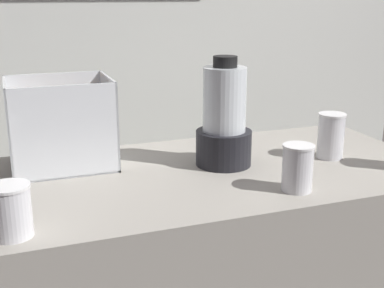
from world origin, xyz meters
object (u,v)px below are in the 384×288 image
carrot_display_bin (62,139)px  juice_cup_mango_left (297,171)px  juice_cup_orange_far_left (11,213)px  juice_cup_mango_middle (331,138)px  blender_pitcher (224,122)px

carrot_display_bin → juice_cup_mango_left: bearing=-37.0°
juice_cup_orange_far_left → juice_cup_mango_middle: 0.93m
juice_cup_mango_left → juice_cup_mango_middle: 0.31m
blender_pitcher → juice_cup_mango_middle: size_ratio=2.30×
blender_pitcher → juice_cup_mango_middle: (0.32, -0.05, -0.06)m
carrot_display_bin → blender_pitcher: size_ratio=0.91×
carrot_display_bin → juice_cup_mango_middle: (0.76, -0.20, -0.02)m
blender_pitcher → juice_cup_orange_far_left: blender_pitcher is taller
carrot_display_bin → juice_cup_mango_left: (0.53, -0.40, -0.03)m
carrot_display_bin → blender_pitcher: bearing=-18.8°
juice_cup_orange_far_left → juice_cup_mango_left: size_ratio=0.93×
juice_cup_orange_far_left → carrot_display_bin: bearing=70.5°
juice_cup_mango_left → juice_cup_mango_middle: juice_cup_mango_middle is taller
juice_cup_orange_far_left → juice_cup_mango_left: 0.67m
carrot_display_bin → juice_cup_orange_far_left: size_ratio=2.56×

